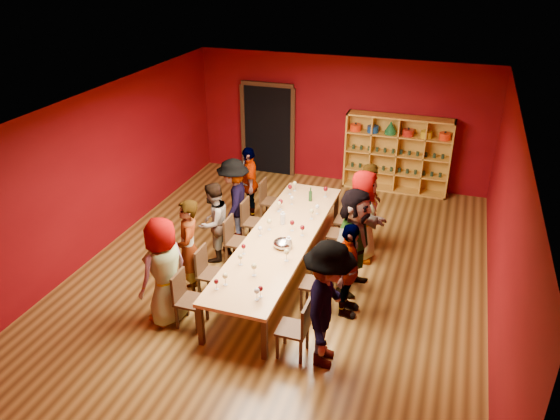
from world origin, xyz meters
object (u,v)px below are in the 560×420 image
object	(u,v)px
chair_person_left_1	(208,270)
person_right_3	(362,216)
person_left_2	(213,222)
person_right_1	(348,270)
person_left_1	(189,248)
shelving_unit	(397,150)
person_left_0	(164,271)
chair_person_left_3	(251,219)
chair_person_right_4	(350,218)
spittoon_bowl	(283,243)
person_left_4	(249,183)
person_right_2	(354,240)
chair_person_left_4	(268,198)
chair_person_right_3	(344,232)
person_right_4	(370,205)
chair_person_right_0	(298,326)
chair_person_right_1	(320,281)
tasting_table	(281,239)
chair_person_left_2	(234,238)
person_left_3	(234,201)
chair_person_right_2	(331,259)
chair_person_left_0	(186,296)
person_right_0	(328,305)
wine_bottle	(310,196)

from	to	relation	value
chair_person_left_1	person_right_3	distance (m)	2.95
person_left_2	person_right_1	distance (m)	2.79
person_left_1	person_right_1	size ratio (longest dim) A/B	1.08
shelving_unit	person_left_0	distance (m)	6.66
chair_person_left_3	chair_person_right_4	xyz separation A→B (m)	(1.82, 0.66, 0.00)
chair_person_left_1	spittoon_bowl	bearing A→B (deg)	32.42
person_left_2	spittoon_bowl	world-z (taller)	person_left_2
person_left_1	person_left_4	distance (m)	2.92
person_right_3	chair_person_right_4	size ratio (longest dim) A/B	1.96
spittoon_bowl	person_right_2	bearing A→B (deg)	15.55
chair_person_left_4	person_left_2	bearing A→B (deg)	-102.57
chair_person_right_3	person_right_4	bearing A→B (deg)	59.30
chair_person_right_4	chair_person_right_0	bearing A→B (deg)	-90.00
chair_person_right_3	chair_person_right_4	bearing A→B (deg)	90.00
person_right_3	spittoon_bowl	distance (m)	1.70
person_left_2	chair_person_right_1	xyz separation A→B (m)	(2.22, -0.85, -0.26)
tasting_table	chair_person_left_3	distance (m)	1.29
chair_person_left_2	person_left_3	size ratio (longest dim) A/B	0.53
person_left_3	chair_person_right_0	distance (m)	3.57
person_left_4	person_right_2	world-z (taller)	person_right_2
person_right_1	chair_person_right_1	bearing A→B (deg)	91.73
chair_person_right_2	person_right_3	distance (m)	1.11
person_left_0	spittoon_bowl	bearing A→B (deg)	155.57
chair_person_left_1	person_left_2	distance (m)	1.22
person_right_2	chair_person_left_0	bearing A→B (deg)	140.39
person_right_1	person_right_4	distance (m)	2.31
person_left_4	person_right_3	world-z (taller)	person_right_3
person_right_0	spittoon_bowl	bearing A→B (deg)	32.58
person_left_1	chair_person_left_3	bearing A→B (deg)	145.91
chair_person_left_3	chair_person_left_4	world-z (taller)	same
shelving_unit	person_right_3	world-z (taller)	shelving_unit
chair_person_left_1	person_left_3	world-z (taller)	person_left_3
person_left_0	person_left_2	world-z (taller)	person_left_0
chair_person_right_1	person_right_1	bearing A→B (deg)	0.00
chair_person_right_3	wine_bottle	distance (m)	1.05
chair_person_right_3	chair_person_right_1	bearing A→B (deg)	-90.00
shelving_unit	person_left_2	size ratio (longest dim) A/B	1.59
chair_person_right_0	person_right_0	bearing A→B (deg)	0.00
person_left_3	chair_person_right_2	size ratio (longest dim) A/B	1.88
person_right_2	person_right_0	bearing A→B (deg)	-167.34
person_right_3	chair_person_right_1	bearing A→B (deg)	165.94
chair_person_left_2	chair_person_right_0	size ratio (longest dim) A/B	1.00
person_left_0	person_right_3	world-z (taller)	person_left_0
chair_person_right_4	person_right_4	xyz separation A→B (m)	(0.35, 0.00, 0.34)
chair_person_left_0	spittoon_bowl	xyz separation A→B (m)	(1.07, 1.44, 0.33)
chair_person_left_0	chair_person_left_2	xyz separation A→B (m)	(0.00, 1.89, 0.00)
person_right_4	chair_person_left_2	bearing A→B (deg)	103.95
chair_person_left_0	wine_bottle	bearing A→B (deg)	73.06
shelving_unit	chair_person_right_1	world-z (taller)	shelving_unit
person_left_0	chair_person_left_3	bearing A→B (deg)	-167.41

